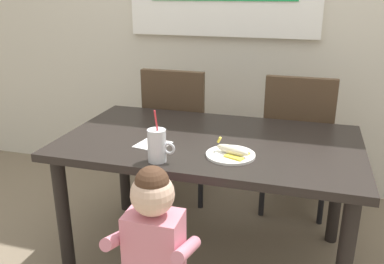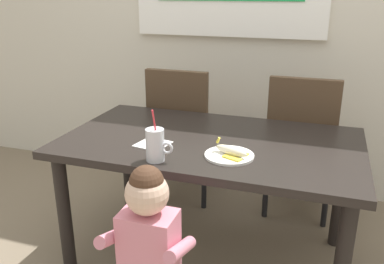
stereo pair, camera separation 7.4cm
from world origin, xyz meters
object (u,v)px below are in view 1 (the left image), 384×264
Objects in this scene: dining_table at (210,155)px; toddler_standing at (154,240)px; paper_napkin at (153,145)px; dining_chair_left at (179,127)px; snack_plate at (231,155)px; dining_chair_right at (297,137)px; milk_cup at (157,147)px; peeled_banana at (233,151)px.

toddler_standing is (-0.06, -0.66, -0.10)m from dining_table.
dining_table is 0.32m from paper_napkin.
snack_plate is at bearing 122.62° from dining_chair_left.
milk_cup reaches higher than dining_chair_right.
dining_table is 0.28m from peeled_banana.
milk_cup is at bearing -62.49° from paper_napkin.
toddler_standing is at bearing -95.26° from dining_table.
milk_cup is at bearing 59.51° from dining_chair_right.
milk_cup is (0.22, -0.97, 0.24)m from dining_chair_left.
paper_napkin is at bearing 175.54° from snack_plate.
snack_plate reaches higher than paper_napkin.
dining_chair_left is 0.82m from paper_napkin.
snack_plate reaches higher than dining_table.
dining_chair_right is 6.40× the size of paper_napkin.
dining_chair_left is 6.40× the size of paper_napkin.
milk_cup reaches higher than dining_chair_left.
snack_plate is at bearing -4.46° from paper_napkin.
paper_napkin is (-0.41, 0.04, -0.03)m from peeled_banana.
dining_chair_right is at bearing 59.51° from milk_cup.
dining_chair_left is 4.17× the size of snack_plate.
dining_chair_left is (-0.38, 0.62, -0.09)m from dining_table.
dining_chair_right reaches higher than paper_napkin.
dining_chair_right is 4.17× the size of snack_plate.
dining_chair_left is 1.00× the size of dining_chair_right.
snack_plate is (0.52, -0.82, 0.18)m from dining_chair_left.
toddler_standing is at bearing -72.59° from milk_cup.
snack_plate is 0.40m from paper_napkin.
dining_chair_left is 5.51× the size of peeled_banana.
peeled_banana is 1.16× the size of paper_napkin.
peeled_banana is (0.01, -0.01, 0.03)m from snack_plate.
milk_cup is at bearing 107.41° from toddler_standing.
dining_chair_right is (0.42, 0.64, -0.09)m from dining_table.
peeled_banana is at bearing -51.98° from dining_table.
milk_cup is 0.34m from snack_plate.
paper_napkin is at bearing 50.09° from dining_chair_right.
dining_chair_right is 3.84× the size of milk_cup.
dining_chair_right reaches higher than dining_table.
dining_chair_right is 0.91m from peeled_banana.
dining_table is at bearing 56.60° from dining_chair_right.
dining_table is 6.62× the size of snack_plate.
dining_table is 1.59× the size of dining_chair_left.
dining_chair_left is at bearing 1.43° from dining_chair_right.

